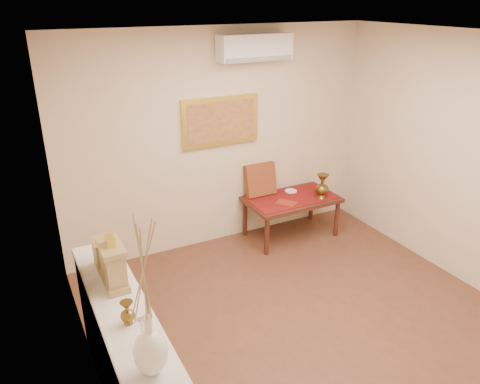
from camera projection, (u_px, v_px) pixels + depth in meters
floor at (322, 337)px, 4.45m from camera, size 4.50×4.50×0.00m
ceiling at (348, 41)px, 3.40m from camera, size 4.50×4.50×0.00m
wall_back at (220, 141)px, 5.77m from camera, size 4.00×0.02×2.70m
wall_left at (89, 268)px, 3.08m from camera, size 0.02×4.50×2.70m
white_vase at (145, 297)px, 2.52m from camera, size 0.20×0.20×1.06m
candlestick at (142, 332)px, 2.90m from camera, size 0.09×0.09×0.20m
brass_urn_small at (127, 310)px, 3.09m from camera, size 0.10×0.10×0.22m
table_cloth at (292, 198)px, 6.13m from camera, size 1.14×0.59×0.01m
brass_urn_tall at (322, 183)px, 6.05m from camera, size 0.18×0.18×0.40m
plate at (291, 191)px, 6.31m from camera, size 0.16×0.16×0.01m
menu at (286, 203)px, 5.95m from camera, size 0.29×0.31×0.01m
cushion at (260, 180)px, 6.14m from camera, size 0.42×0.19×0.43m
display_ledge at (128, 361)px, 3.49m from camera, size 0.37×2.02×0.98m
mantel_clock at (113, 264)px, 3.49m from camera, size 0.17×0.36×0.41m
wooden_chest at (105, 253)px, 3.74m from camera, size 0.16×0.21×0.24m
low_table at (291, 202)px, 6.16m from camera, size 1.20×0.70×0.55m
painting at (221, 121)px, 5.65m from camera, size 1.00×0.06×0.60m
ac_unit at (255, 47)px, 5.40m from camera, size 0.90×0.25×0.30m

